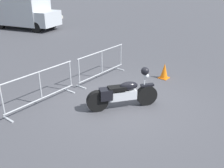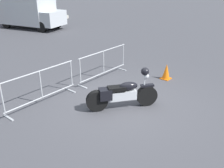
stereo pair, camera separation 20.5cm
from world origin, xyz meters
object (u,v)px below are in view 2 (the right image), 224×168
motorcycle (122,94)px  traffic_cone (166,72)px  crowd_barrier_near (41,87)px  delivery_van (28,11)px  crowd_barrier_far (104,64)px

motorcycle → traffic_cone: bearing=39.1°
motorcycle → crowd_barrier_near: motorcycle is taller
crowd_barrier_near → delivery_van: delivery_van is taller
traffic_cone → crowd_barrier_far: bearing=128.1°
crowd_barrier_near → crowd_barrier_far: bearing=0.0°
motorcycle → delivery_van: 13.80m
crowd_barrier_far → delivery_van: size_ratio=0.47×
traffic_cone → crowd_barrier_near: bearing=156.2°
traffic_cone → delivery_van: bearing=80.1°
crowd_barrier_far → motorcycle: bearing=-124.4°
crowd_barrier_far → delivery_van: 11.43m
crowd_barrier_far → traffic_cone: bearing=-51.9°
motorcycle → traffic_cone: 2.85m
motorcycle → crowd_barrier_near: (-1.38, 2.01, 0.10)m
crowd_barrier_near → delivery_van: bearing=59.3°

